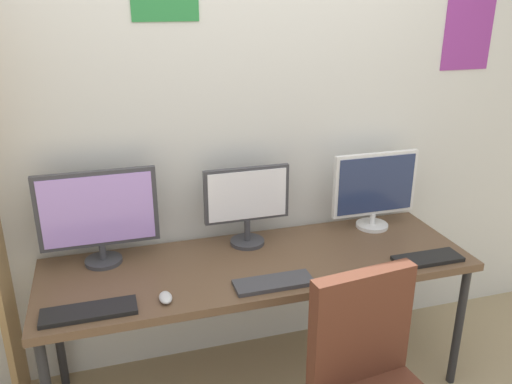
# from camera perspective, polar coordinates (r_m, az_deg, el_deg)

# --- Properties ---
(wall_back) EXTENTS (4.51, 0.11, 2.60)m
(wall_back) POSITION_cam_1_polar(r_m,az_deg,el_deg) (2.79, -2.18, 6.65)
(wall_back) COLOR silver
(wall_back) RESTS_ON ground_plane
(desk) EXTENTS (2.11, 0.68, 0.74)m
(desk) POSITION_cam_1_polar(r_m,az_deg,el_deg) (2.64, 0.32, -8.56)
(desk) COLOR brown
(desk) RESTS_ON ground_plane
(monitor_left) EXTENTS (0.56, 0.18, 0.47)m
(monitor_left) POSITION_cam_1_polar(r_m,az_deg,el_deg) (2.61, -16.77, -2.28)
(monitor_left) COLOR #38383D
(monitor_left) RESTS_ON desk
(monitor_center) EXTENTS (0.45, 0.18, 0.42)m
(monitor_center) POSITION_cam_1_polar(r_m,az_deg,el_deg) (2.70, -0.99, -1.00)
(monitor_center) COLOR #38383D
(monitor_center) RESTS_ON desk
(monitor_right) EXTENTS (0.49, 0.18, 0.44)m
(monitor_right) POSITION_cam_1_polar(r_m,az_deg,el_deg) (2.97, 12.79, 0.39)
(monitor_right) COLOR silver
(monitor_right) RESTS_ON desk
(keyboard_left) EXTENTS (0.39, 0.13, 0.02)m
(keyboard_left) POSITION_cam_1_polar(r_m,az_deg,el_deg) (2.33, -17.70, -12.28)
(keyboard_left) COLOR black
(keyboard_left) RESTS_ON desk
(keyboard_center) EXTENTS (0.36, 0.13, 0.02)m
(keyboard_center) POSITION_cam_1_polar(r_m,az_deg,el_deg) (2.42, 1.93, -9.83)
(keyboard_center) COLOR #38383D
(keyboard_center) RESTS_ON desk
(keyboard_right) EXTENTS (0.34, 0.13, 0.02)m
(keyboard_right) POSITION_cam_1_polar(r_m,az_deg,el_deg) (2.75, 18.15, -6.90)
(keyboard_right) COLOR black
(keyboard_right) RESTS_ON desk
(computer_mouse) EXTENTS (0.06, 0.10, 0.03)m
(computer_mouse) POSITION_cam_1_polar(r_m,az_deg,el_deg) (2.33, -9.81, -11.24)
(computer_mouse) COLOR silver
(computer_mouse) RESTS_ON desk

